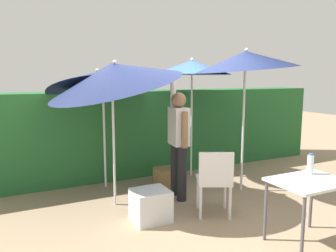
{
  "coord_description": "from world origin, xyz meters",
  "views": [
    {
      "loc": [
        -2.15,
        -4.08,
        1.83
      ],
      "look_at": [
        0.0,
        0.3,
        1.1
      ],
      "focal_mm": 35.46,
      "sensor_mm": 36.0,
      "label": 1
    }
  ],
  "objects_px": {
    "umbrella_yellow": "(246,60)",
    "folding_table": "(309,188)",
    "cooler_box": "(151,205)",
    "umbrella_orange": "(114,75)",
    "bottle_water": "(310,164)",
    "person_vendor": "(179,137)",
    "chair_plastic": "(214,178)",
    "crate_cardboard": "(167,177)",
    "umbrella_navy": "(100,81)",
    "umbrella_rainbow": "(192,68)"
  },
  "relations": [
    {
      "from": "umbrella_yellow",
      "to": "folding_table",
      "type": "height_order",
      "value": "umbrella_yellow"
    },
    {
      "from": "umbrella_yellow",
      "to": "cooler_box",
      "type": "bearing_deg",
      "value": -167.03
    },
    {
      "from": "umbrella_orange",
      "to": "cooler_box",
      "type": "xyz_separation_m",
      "value": [
        0.24,
        -0.68,
        -1.64
      ]
    },
    {
      "from": "umbrella_orange",
      "to": "bottle_water",
      "type": "relative_size",
      "value": 9.5
    },
    {
      "from": "folding_table",
      "to": "bottle_water",
      "type": "distance_m",
      "value": 0.32
    },
    {
      "from": "bottle_water",
      "to": "person_vendor",
      "type": "bearing_deg",
      "value": 115.0
    },
    {
      "from": "folding_table",
      "to": "chair_plastic",
      "type": "bearing_deg",
      "value": 115.36
    },
    {
      "from": "chair_plastic",
      "to": "crate_cardboard",
      "type": "height_order",
      "value": "chair_plastic"
    },
    {
      "from": "umbrella_navy",
      "to": "bottle_water",
      "type": "distance_m",
      "value": 3.31
    },
    {
      "from": "umbrella_navy",
      "to": "cooler_box",
      "type": "relative_size",
      "value": 4.76
    },
    {
      "from": "person_vendor",
      "to": "crate_cardboard",
      "type": "xyz_separation_m",
      "value": [
        0.09,
        0.56,
        -0.78
      ]
    },
    {
      "from": "umbrella_yellow",
      "to": "folding_table",
      "type": "distance_m",
      "value": 2.28
    },
    {
      "from": "person_vendor",
      "to": "chair_plastic",
      "type": "xyz_separation_m",
      "value": [
        0.11,
        -0.81,
        -0.42
      ]
    },
    {
      "from": "umbrella_yellow",
      "to": "chair_plastic",
      "type": "distance_m",
      "value": 1.95
    },
    {
      "from": "chair_plastic",
      "to": "bottle_water",
      "type": "xyz_separation_m",
      "value": [
        0.69,
        -0.9,
        0.33
      ]
    },
    {
      "from": "umbrella_yellow",
      "to": "bottle_water",
      "type": "height_order",
      "value": "umbrella_yellow"
    },
    {
      "from": "chair_plastic",
      "to": "folding_table",
      "type": "xyz_separation_m",
      "value": [
        0.5,
        -1.06,
        0.13
      ]
    },
    {
      "from": "umbrella_rainbow",
      "to": "crate_cardboard",
      "type": "height_order",
      "value": "umbrella_rainbow"
    },
    {
      "from": "chair_plastic",
      "to": "crate_cardboard",
      "type": "distance_m",
      "value": 1.42
    },
    {
      "from": "person_vendor",
      "to": "bottle_water",
      "type": "bearing_deg",
      "value": -65.0
    },
    {
      "from": "umbrella_yellow",
      "to": "person_vendor",
      "type": "distance_m",
      "value": 1.58
    },
    {
      "from": "person_vendor",
      "to": "umbrella_orange",
      "type": "bearing_deg",
      "value": 173.88
    },
    {
      "from": "umbrella_yellow",
      "to": "chair_plastic",
      "type": "xyz_separation_m",
      "value": [
        -0.97,
        -0.64,
        -1.56
      ]
    },
    {
      "from": "folding_table",
      "to": "umbrella_navy",
      "type": "bearing_deg",
      "value": 117.99
    },
    {
      "from": "umbrella_rainbow",
      "to": "umbrella_yellow",
      "type": "xyz_separation_m",
      "value": [
        0.34,
        -1.06,
        0.09
      ]
    },
    {
      "from": "umbrella_rainbow",
      "to": "chair_plastic",
      "type": "distance_m",
      "value": 2.34
    },
    {
      "from": "folding_table",
      "to": "person_vendor",
      "type": "bearing_deg",
      "value": 108.07
    },
    {
      "from": "crate_cardboard",
      "to": "bottle_water",
      "type": "relative_size",
      "value": 1.66
    },
    {
      "from": "chair_plastic",
      "to": "folding_table",
      "type": "relative_size",
      "value": 1.11
    },
    {
      "from": "umbrella_yellow",
      "to": "person_vendor",
      "type": "xyz_separation_m",
      "value": [
        -1.08,
        0.17,
        -1.14
      ]
    },
    {
      "from": "umbrella_rainbow",
      "to": "person_vendor",
      "type": "relative_size",
      "value": 1.15
    },
    {
      "from": "person_vendor",
      "to": "cooler_box",
      "type": "bearing_deg",
      "value": -140.76
    },
    {
      "from": "cooler_box",
      "to": "umbrella_rainbow",
      "type": "bearing_deg",
      "value": 45.53
    },
    {
      "from": "crate_cardboard",
      "to": "umbrella_navy",
      "type": "bearing_deg",
      "value": 157.25
    },
    {
      "from": "crate_cardboard",
      "to": "chair_plastic",
      "type": "bearing_deg",
      "value": -89.29
    },
    {
      "from": "umbrella_yellow",
      "to": "crate_cardboard",
      "type": "bearing_deg",
      "value": 143.55
    },
    {
      "from": "umbrella_orange",
      "to": "person_vendor",
      "type": "height_order",
      "value": "umbrella_orange"
    },
    {
      "from": "umbrella_yellow",
      "to": "cooler_box",
      "type": "xyz_separation_m",
      "value": [
        -1.78,
        -0.41,
        -1.87
      ]
    },
    {
      "from": "umbrella_yellow",
      "to": "bottle_water",
      "type": "bearing_deg",
      "value": -100.21
    },
    {
      "from": "umbrella_yellow",
      "to": "folding_table",
      "type": "bearing_deg",
      "value": -105.24
    },
    {
      "from": "person_vendor",
      "to": "folding_table",
      "type": "bearing_deg",
      "value": -71.93
    },
    {
      "from": "umbrella_navy",
      "to": "chair_plastic",
      "type": "relative_size",
      "value": 2.42
    },
    {
      "from": "cooler_box",
      "to": "umbrella_yellow",
      "type": "bearing_deg",
      "value": 12.97
    },
    {
      "from": "crate_cardboard",
      "to": "bottle_water",
      "type": "distance_m",
      "value": 2.48
    },
    {
      "from": "crate_cardboard",
      "to": "umbrella_yellow",
      "type": "bearing_deg",
      "value": -36.45
    },
    {
      "from": "umbrella_yellow",
      "to": "person_vendor",
      "type": "bearing_deg",
      "value": 171.25
    },
    {
      "from": "umbrella_orange",
      "to": "folding_table",
      "type": "xyz_separation_m",
      "value": [
        1.56,
        -1.97,
        -1.21
      ]
    },
    {
      "from": "umbrella_rainbow",
      "to": "umbrella_orange",
      "type": "bearing_deg",
      "value": -154.86
    },
    {
      "from": "umbrella_rainbow",
      "to": "crate_cardboard",
      "type": "xyz_separation_m",
      "value": [
        -0.65,
        -0.33,
        -1.83
      ]
    },
    {
      "from": "bottle_water",
      "to": "chair_plastic",
      "type": "bearing_deg",
      "value": 127.43
    }
  ]
}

